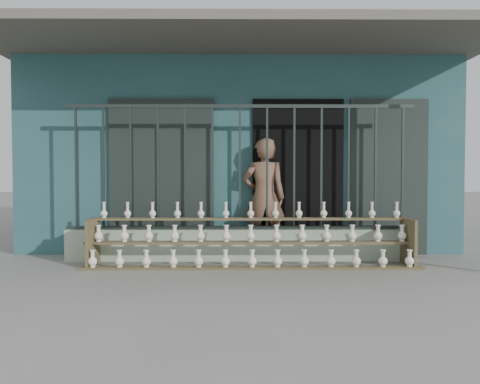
{
  "coord_description": "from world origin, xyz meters",
  "views": [
    {
      "loc": [
        -0.06,
        -5.43,
        1.22
      ],
      "look_at": [
        0.0,
        1.0,
        1.0
      ],
      "focal_mm": 35.0,
      "sensor_mm": 36.0,
      "label": 1
    }
  ],
  "objects": [
    {
      "name": "security_fence",
      "position": [
        -0.0,
        1.3,
        1.35
      ],
      "size": [
        5.0,
        0.04,
        1.8
      ],
      "color": "#283330",
      "rests_on": "parapet_wall"
    },
    {
      "name": "workshop_building",
      "position": [
        0.0,
        4.23,
        1.62
      ],
      "size": [
        7.4,
        6.6,
        3.21
      ],
      "color": "#295356",
      "rests_on": "ground"
    },
    {
      "name": "shelf_rack",
      "position": [
        0.15,
        0.88,
        0.36
      ],
      "size": [
        4.5,
        0.68,
        0.85
      ],
      "color": "brown",
      "rests_on": "ground"
    },
    {
      "name": "ground",
      "position": [
        0.0,
        0.0,
        0.0
      ],
      "size": [
        60.0,
        60.0,
        0.0
      ],
      "primitive_type": "plane",
      "color": "slate"
    },
    {
      "name": "parapet_wall",
      "position": [
        0.0,
        1.3,
        0.23
      ],
      "size": [
        5.0,
        0.2,
        0.45
      ],
      "primitive_type": "cube",
      "color": "#A6BBA0",
      "rests_on": "ground"
    },
    {
      "name": "elderly_woman",
      "position": [
        0.37,
        1.62,
        0.89
      ],
      "size": [
        0.67,
        0.46,
        1.79
      ],
      "primitive_type": "imported",
      "rotation": [
        0.0,
        0.0,
        3.19
      ],
      "color": "brown",
      "rests_on": "ground"
    }
  ]
}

